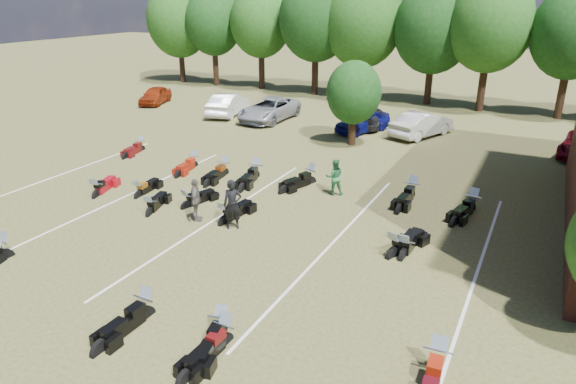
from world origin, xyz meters
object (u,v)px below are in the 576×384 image
Objects in this scene: person_black at (233,205)px; motorcycle_3 at (146,318)px; car_0 at (155,95)px; car_4 at (363,121)px; motorcycle_7 at (97,197)px; person_grey at (196,200)px; person_green at (334,177)px; motorcycle_14 at (141,151)px.

person_black reaches higher than motorcycle_3.
car_4 is (18.08, -0.90, 0.00)m from car_0.
motorcycle_7 is (-7.20, -0.06, -0.97)m from person_black.
person_grey is (-1.68, -0.07, -0.09)m from person_black.
motorcycle_7 is at bearing 148.25° from person_black.
person_black is at bearing -61.59° from car_0.
person_green is 12.59m from motorcycle_14.
person_grey is at bearing -64.42° from car_0.
person_grey reaches higher than car_0.
motorcycle_3 is at bearing -56.76° from motorcycle_14.
car_0 is 30.37m from motorcycle_3.
motorcycle_14 is at bearing -35.71° from person_green.
motorcycle_7 is (-8.22, 6.04, 0.00)m from motorcycle_3.
car_4 reaches higher than motorcycle_7.
person_black is at bearing -40.70° from motorcycle_14.
car_4 is 1.88× the size of motorcycle_14.
car_0 is 18.10m from car_4.
motorcycle_3 is (1.51, -22.31, -0.69)m from car_4.
person_black is 6.26m from motorcycle_3.
person_black reaches higher than person_grey.
car_4 is 2.43× the size of person_green.
car_0 is at bearing -159.44° from car_4.
car_0 is 1.87× the size of motorcycle_14.
car_4 is at bearing -32.14° from person_grey.
motorcycle_7 is at bearing -72.82° from motorcycle_14.
person_green reaches higher than motorcycle_7.
car_0 is 1.80× the size of motorcycle_7.
motorcycle_14 is at bearing -111.69° from car_4.
motorcycle_7 is (-9.31, -5.12, -0.83)m from person_green.
motorcycle_3 is at bearing 176.16° from person_grey.
motorcycle_7 is at bearing -89.01° from car_4.
motorcycle_3 is at bearing 54.57° from person_green.
person_black is 7.27m from motorcycle_7.
person_black is 0.90× the size of motorcycle_14.
motorcycle_14 is at bearing -71.69° from car_0.
motorcycle_7 is (11.37, -17.17, -0.69)m from car_0.
car_0 reaches higher than motorcycle_14.
motorcycle_3 is (-1.09, -11.16, -0.83)m from person_green.
motorcycle_14 is (-10.39, 6.35, -0.97)m from person_black.
person_grey is 10.85m from motorcycle_14.
car_0 is at bearing -60.07° from person_green.
car_0 is 23.93m from person_green.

